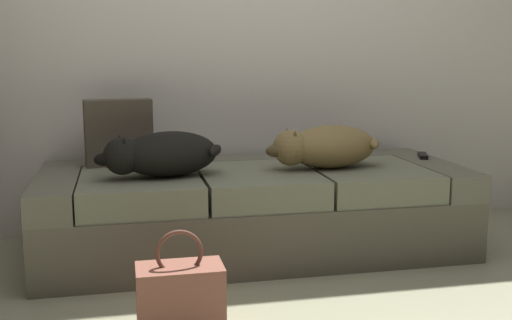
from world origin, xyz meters
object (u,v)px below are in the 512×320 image
at_px(couch, 254,210).
at_px(dog_dark, 162,154).
at_px(tv_remote, 423,156).
at_px(throw_pillow, 119,132).
at_px(handbag, 180,295).
at_px(dog_tan, 325,147).

distance_m(couch, dog_dark, 0.59).
bearing_deg(dog_dark, tv_remote, 8.95).
bearing_deg(throw_pillow, tv_remote, -4.58).
bearing_deg(dog_dark, couch, 14.76).
relative_size(couch, handbag, 5.61).
xyz_separation_m(couch, dog_tan, (0.35, -0.08, 0.33)).
relative_size(tv_remote, throw_pillow, 0.44).
height_order(tv_remote, throw_pillow, throw_pillow).
bearing_deg(couch, dog_tan, -12.52).
distance_m(throw_pillow, handbag, 1.19).
distance_m(couch, throw_pillow, 0.80).
distance_m(tv_remote, handbag, 1.75).
bearing_deg(handbag, couch, 61.19).
xyz_separation_m(couch, dog_dark, (-0.47, -0.12, 0.33)).
bearing_deg(tv_remote, handbag, -125.81).
relative_size(dog_tan, handbag, 1.68).
height_order(couch, dog_tan, dog_tan).
xyz_separation_m(couch, tv_remote, (0.98, 0.11, 0.23)).
bearing_deg(tv_remote, throw_pillow, -163.46).
distance_m(dog_tan, throw_pillow, 1.06).
xyz_separation_m(dog_tan, tv_remote, (0.63, 0.18, -0.10)).
bearing_deg(tv_remote, couch, -152.77).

